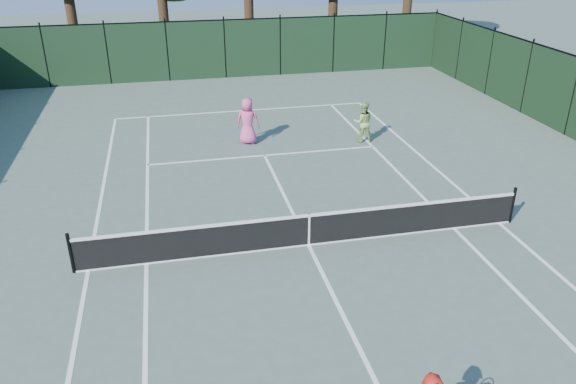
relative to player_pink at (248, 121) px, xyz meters
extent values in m
plane|color=#4D5E52|center=(0.38, -7.78, -0.88)|extent=(90.00, 90.00, 0.00)
cube|color=white|center=(-5.11, -7.78, -0.87)|extent=(0.10, 23.77, 0.01)
cube|color=white|center=(5.86, -7.78, -0.87)|extent=(0.10, 23.77, 0.01)
cube|color=white|center=(-3.74, -7.78, -0.87)|extent=(0.10, 23.77, 0.01)
cube|color=white|center=(4.49, -7.78, -0.87)|extent=(0.10, 23.77, 0.01)
cube|color=white|center=(0.38, 4.11, -0.87)|extent=(10.97, 0.10, 0.01)
cube|color=white|center=(0.38, -1.38, -0.87)|extent=(8.23, 0.10, 0.01)
cube|color=white|center=(0.38, -7.78, -0.87)|extent=(0.10, 12.80, 0.01)
cube|color=black|center=(0.38, -7.78, -0.42)|extent=(11.60, 0.03, 0.85)
cube|color=white|center=(0.38, -7.78, 0.00)|extent=(11.60, 0.05, 0.07)
cube|color=white|center=(0.38, -7.78, -0.86)|extent=(11.60, 0.05, 0.04)
cube|color=white|center=(0.38, -7.78, -0.42)|extent=(0.05, 0.04, 0.91)
cylinder|color=black|center=(-5.42, -7.78, -0.35)|extent=(0.09, 0.09, 1.06)
cylinder|color=black|center=(6.18, -7.78, -0.35)|extent=(0.09, 0.09, 1.06)
cube|color=black|center=(0.38, 10.22, 0.62)|extent=(24.00, 0.05, 3.00)
cylinder|color=black|center=(-7.62, 14.22, 1.52)|extent=(0.56, 0.56, 4.80)
cylinder|color=black|center=(-2.62, 14.02, 1.27)|extent=(0.56, 0.56, 4.30)
cylinder|color=black|center=(2.38, 14.52, 1.62)|extent=(0.56, 0.56, 5.00)
cylinder|color=black|center=(7.38, 13.82, 1.42)|extent=(0.56, 0.56, 4.60)
cylinder|color=black|center=(12.38, 14.32, 1.32)|extent=(0.56, 0.56, 4.40)
imported|color=#DC4D8D|center=(0.00, 0.00, 0.00)|extent=(0.99, 0.80, 1.76)
imported|color=#91BB5D|center=(4.29, -0.74, -0.11)|extent=(0.82, 0.68, 1.54)
camera|label=1|loc=(-2.86, -19.90, 6.67)|focal=35.00mm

